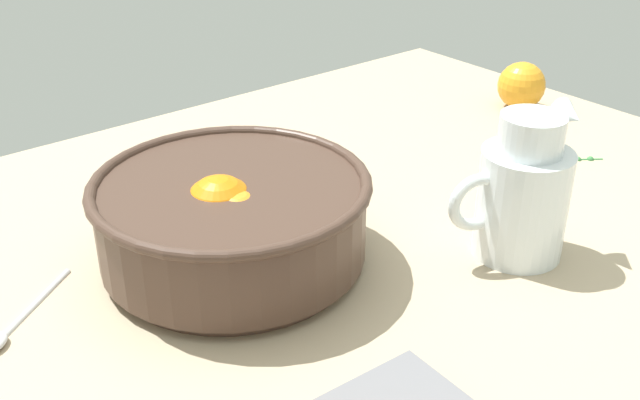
{
  "coord_description": "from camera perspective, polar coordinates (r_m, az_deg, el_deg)",
  "views": [
    {
      "loc": [
        -41.14,
        -46.69,
        42.35
      ],
      "look_at": [
        -1.04,
        2.93,
        8.49
      ],
      "focal_mm": 42.29,
      "sensor_mm": 36.0,
      "label": 1
    }
  ],
  "objects": [
    {
      "name": "juice_pitcher",
      "position": [
        0.8,
        14.99,
        -0.09
      ],
      "size": [
        14.21,
        9.36,
        16.28
      ],
      "color": "white",
      "rests_on": "ground_plane"
    },
    {
      "name": "loose_orange_0",
      "position": [
        1.21,
        15.0,
        8.36
      ],
      "size": [
        7.26,
        7.26,
        7.26
      ],
      "primitive_type": "sphere",
      "color": "orange",
      "rests_on": "ground_plane"
    },
    {
      "name": "ground_plane",
      "position": [
        0.76,
        2.01,
        -7.24
      ],
      "size": [
        127.17,
        104.2,
        3.0
      ],
      "primitive_type": "cube",
      "color": "tan"
    },
    {
      "name": "spoon",
      "position": [
        0.75,
        -22.25,
        -8.65
      ],
      "size": [
        12.07,
        9.67,
        1.0
      ],
      "color": "silver",
      "rests_on": "ground_plane"
    },
    {
      "name": "fruit_bowl",
      "position": [
        0.76,
        -6.63,
        -1.31
      ],
      "size": [
        28.04,
        28.04,
        10.36
      ],
      "color": "#473328",
      "rests_on": "ground_plane"
    },
    {
      "name": "herb_sprig_1",
      "position": [
        1.06,
        18.54,
        3.02
      ],
      "size": [
        7.03,
        5.19,
        0.96
      ],
      "color": "#3A8043",
      "rests_on": "ground_plane"
    }
  ]
}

